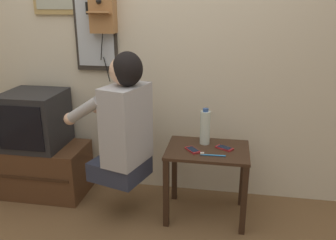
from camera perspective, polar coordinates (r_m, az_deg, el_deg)
wall_back at (r=2.85m, az=-3.85°, el=12.96°), size 6.80×0.05×2.55m
side_table at (r=2.62m, az=6.29°, el=-6.88°), size 0.59×0.43×0.55m
person at (r=2.50m, az=-7.22°, el=-0.29°), size 0.60×0.50×0.93m
tv_stand at (r=3.19m, az=-19.40°, el=-7.42°), size 0.73×0.42×0.42m
television at (r=3.04m, az=-20.56°, el=0.08°), size 0.45×0.44×0.45m
wall_phone_antique at (r=2.85m, az=-10.51°, el=17.69°), size 0.23×0.19×0.82m
wall_mirror at (r=2.92m, az=-11.60°, el=15.07°), size 0.34×0.04×0.74m
cell_phone_held at (r=2.53m, az=3.97°, el=-4.81°), size 0.12×0.13×0.01m
cell_phone_spare at (r=2.59m, az=9.03°, el=-4.44°), size 0.14×0.12×0.01m
water_bottle at (r=2.62m, az=5.97°, el=-1.15°), size 0.07×0.07×0.27m
toothbrush at (r=2.46m, az=6.92°, el=-5.57°), size 0.17×0.02×0.02m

